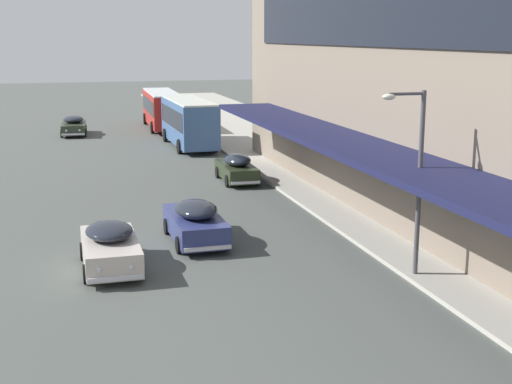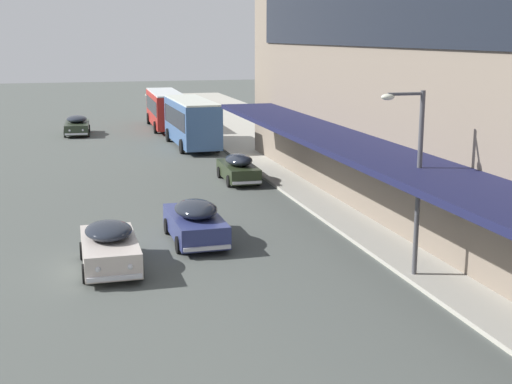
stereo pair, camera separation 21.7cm
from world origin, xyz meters
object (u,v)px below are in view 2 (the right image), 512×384
(sedan_second_mid, at_px, (195,221))
(sedan_trailing_mid, at_px, (77,125))
(street_lamp, at_px, (414,168))
(sedan_oncoming_rear, at_px, (238,168))
(transit_bus_kerbside_rear, at_px, (192,120))
(transit_bus_kerbside_front, at_px, (166,107))
(sedan_far_back, at_px, (110,246))

(sedan_second_mid, height_order, sedan_trailing_mid, sedan_second_mid)
(street_lamp, bearing_deg, sedan_oncoming_rear, 95.70)
(sedan_trailing_mid, relative_size, street_lamp, 0.81)
(sedan_second_mid, bearing_deg, sedan_oncoming_rear, 68.21)
(sedan_trailing_mid, bearing_deg, street_lamp, -75.78)
(transit_bus_kerbside_rear, height_order, street_lamp, street_lamp)
(transit_bus_kerbside_rear, xyz_separation_m, street_lamp, (1.98, -30.06, 1.77))
(transit_bus_kerbside_rear, bearing_deg, street_lamp, -86.23)
(transit_bus_kerbside_front, relative_size, transit_bus_kerbside_rear, 1.09)
(sedan_far_back, distance_m, sedan_trailing_mid, 35.16)
(sedan_second_mid, xyz_separation_m, street_lamp, (6.04, -6.11, 2.91))
(sedan_far_back, bearing_deg, transit_bus_kerbside_front, 79.18)
(sedan_trailing_mid, bearing_deg, transit_bus_kerbside_rear, -48.15)
(sedan_oncoming_rear, bearing_deg, sedan_far_back, -120.30)
(sedan_oncoming_rear, xyz_separation_m, street_lamp, (1.70, -16.98, 2.96))
(sedan_far_back, bearing_deg, sedan_oncoming_rear, 59.70)
(sedan_second_mid, xyz_separation_m, sedan_trailing_mid, (-3.80, 32.73, -0.05))
(transit_bus_kerbside_front, relative_size, sedan_second_mid, 2.16)
(transit_bus_kerbside_rear, height_order, sedan_trailing_mid, transit_bus_kerbside_rear)
(transit_bus_kerbside_front, distance_m, sedan_oncoming_rear, 24.08)
(sedan_second_mid, xyz_separation_m, sedan_far_back, (-3.43, -2.43, -0.03))
(transit_bus_kerbside_front, distance_m, transit_bus_kerbside_rear, 10.98)
(sedan_second_mid, bearing_deg, sedan_trailing_mid, 96.62)
(transit_bus_kerbside_front, height_order, sedan_far_back, transit_bus_kerbside_front)
(sedan_second_mid, distance_m, sedan_far_back, 4.20)
(sedan_oncoming_rear, height_order, street_lamp, street_lamp)
(sedan_oncoming_rear, distance_m, street_lamp, 17.32)
(transit_bus_kerbside_rear, height_order, sedan_oncoming_rear, transit_bus_kerbside_rear)
(sedan_second_mid, height_order, sedan_oncoming_rear, sedan_second_mid)
(sedan_trailing_mid, bearing_deg, transit_bus_kerbside_front, 16.31)
(sedan_far_back, height_order, street_lamp, street_lamp)
(sedan_second_mid, xyz_separation_m, sedan_oncoming_rear, (4.35, 10.87, -0.05))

